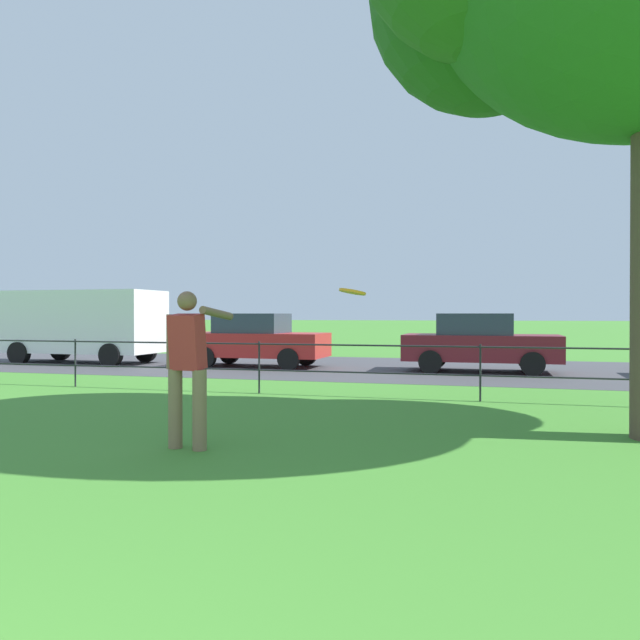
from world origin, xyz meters
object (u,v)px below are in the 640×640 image
frisbee (352,292)px  panel_van_center (82,322)px  car_maroon_right (479,342)px  person_thrower (188,364)px  car_red_left (256,340)px

frisbee → panel_van_center: 15.21m
panel_van_center → car_maroon_right: bearing=1.2°
person_thrower → frisbee: same height
car_maroon_right → panel_van_center: bearing=-178.8°
person_thrower → frisbee: (1.98, -0.34, 0.78)m
car_red_left → car_maroon_right: size_ratio=1.00×
person_thrower → car_maroon_right: bearing=74.0°
person_thrower → frisbee: bearing=-9.8°
frisbee → car_maroon_right: size_ratio=0.09×
person_thrower → car_maroon_right: person_thrower is taller
frisbee → person_thrower: bearing=170.2°
panel_van_center → car_maroon_right: size_ratio=1.25×
car_red_left → panel_van_center: bearing=-177.9°
car_red_left → car_maroon_right: bearing=0.4°
person_thrower → car_maroon_right: (3.01, 10.48, -0.19)m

